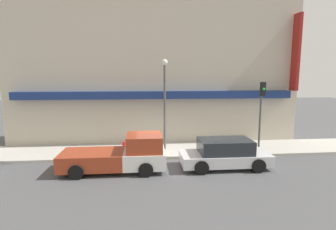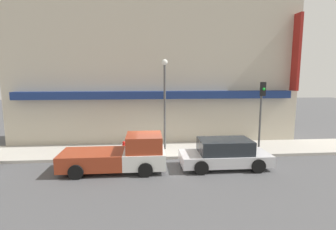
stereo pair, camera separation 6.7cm
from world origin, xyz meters
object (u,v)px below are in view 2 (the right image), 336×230
at_px(pickup_truck, 121,155).
at_px(traffic_light, 261,105).
at_px(street_lamp, 165,94).
at_px(parked_car, 225,154).
at_px(fire_hydrant, 124,147).

relative_size(pickup_truck, traffic_light, 1.22).
bearing_deg(traffic_light, street_lamp, 168.52).
relative_size(parked_car, traffic_light, 1.09).
bearing_deg(traffic_light, pickup_truck, -166.36).
bearing_deg(parked_car, street_lamp, 134.46).
height_order(pickup_truck, fire_hydrant, pickup_truck).
relative_size(pickup_truck, parked_car, 1.12).
xyz_separation_m(parked_car, traffic_light, (2.74, 1.95, 2.30)).
distance_m(fire_hydrant, traffic_light, 8.48).
relative_size(street_lamp, traffic_light, 1.32).
bearing_deg(fire_hydrant, street_lamp, 15.22).
distance_m(parked_car, traffic_light, 4.08).
bearing_deg(pickup_truck, street_lamp, 50.52).
distance_m(fire_hydrant, street_lamp, 4.03).
xyz_separation_m(parked_car, street_lamp, (-2.87, 3.09, 2.90)).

